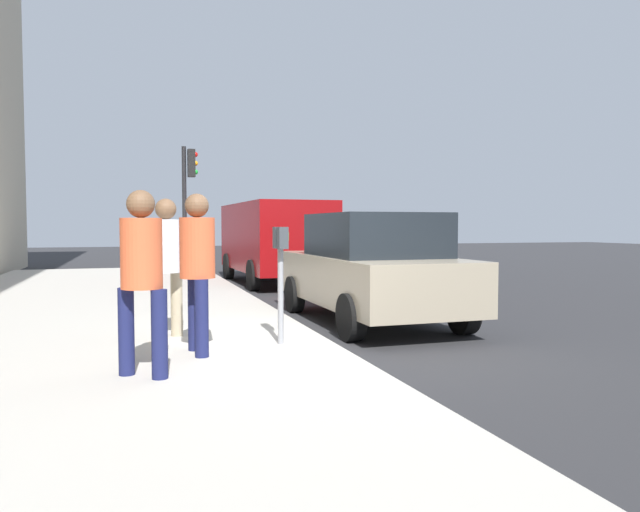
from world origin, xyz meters
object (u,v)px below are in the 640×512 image
(parked_sedan_near, at_px, (371,268))
(traffic_signal, at_px, (188,189))
(pedestrian_at_meter, at_px, (197,259))
(parked_van_far, at_px, (274,237))
(parking_meter, at_px, (281,260))
(pedestrian_bystander, at_px, (142,267))
(parking_officer, at_px, (166,256))

(parked_sedan_near, relative_size, traffic_signal, 1.23)
(pedestrian_at_meter, distance_m, parked_van_far, 9.62)
(traffic_signal, bearing_deg, pedestrian_at_meter, 175.48)
(parking_meter, bearing_deg, parked_sedan_near, -45.23)
(parking_meter, xyz_separation_m, parked_van_far, (8.88, -1.99, 0.09))
(pedestrian_at_meter, distance_m, pedestrian_bystander, 1.06)
(pedestrian_bystander, bearing_deg, parking_meter, -15.50)
(parking_meter, xyz_separation_m, parked_sedan_near, (1.97, -1.99, -0.27))
(parked_sedan_near, distance_m, traffic_signal, 8.33)
(parking_meter, distance_m, parked_van_far, 9.10)
(parking_officer, xyz_separation_m, parked_sedan_near, (1.21, -3.28, -0.30))
(parked_van_far, bearing_deg, traffic_signal, 66.58)
(pedestrian_at_meter, xyz_separation_m, parked_van_far, (9.14, -3.00, 0.06))
(parked_sedan_near, xyz_separation_m, traffic_signal, (7.86, 2.20, 1.68))
(traffic_signal, bearing_deg, parked_sedan_near, -164.36)
(parking_meter, height_order, parked_van_far, parked_van_far)
(pedestrian_bystander, relative_size, parked_sedan_near, 0.40)
(parking_meter, bearing_deg, pedestrian_at_meter, 104.42)
(pedestrian_bystander, bearing_deg, parked_sedan_near, -9.83)
(pedestrian_at_meter, distance_m, traffic_signal, 10.21)
(parked_sedan_near, bearing_deg, traffic_signal, 15.64)
(pedestrian_at_meter, bearing_deg, parked_sedan_near, 31.12)
(parked_sedan_near, bearing_deg, pedestrian_at_meter, 126.67)
(pedestrian_bystander, bearing_deg, parked_van_far, 19.60)
(pedestrian_at_meter, xyz_separation_m, parked_sedan_near, (2.23, -3.00, -0.31))
(pedestrian_at_meter, height_order, parked_van_far, parked_van_far)
(parking_officer, bearing_deg, pedestrian_at_meter, -32.64)
(traffic_signal, bearing_deg, pedestrian_bystander, 172.71)
(pedestrian_bystander, distance_m, parking_officer, 1.92)
(parking_officer, bearing_deg, traffic_signal, 125.24)
(parking_officer, xyz_separation_m, parked_van_far, (8.12, -3.28, 0.07))
(parked_van_far, xyz_separation_m, traffic_signal, (0.95, 2.20, 1.32))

